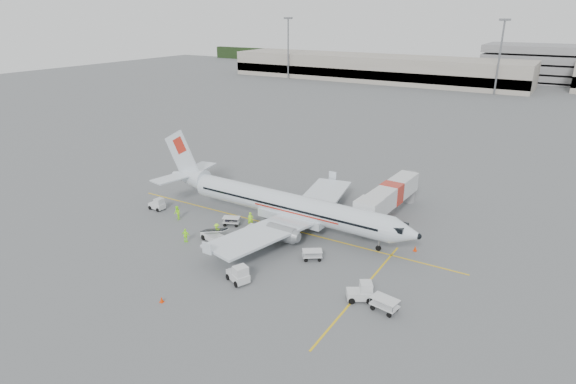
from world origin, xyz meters
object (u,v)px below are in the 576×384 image
Objects in this scene: jet_bridge at (391,200)px; tug_mid at (238,273)px; tug_aft at (157,204)px; aircraft at (288,189)px; belt_loader at (215,231)px; tug_fore at (360,291)px.

tug_mid is (-6.96, -22.50, -1.24)m from jet_bridge.
jet_bridge is at bearing 28.00° from tug_aft.
aircraft is 13.98m from tug_mid.
belt_loader is at bearing -127.02° from jet_bridge.
aircraft is at bearing 69.67° from belt_loader.
jet_bridge is 3.46× the size of belt_loader.
jet_bridge reaches higher than belt_loader.
jet_bridge is 23.58m from tug_mid.
aircraft reaches higher than tug_mid.
aircraft is at bearing 124.70° from tug_mid.
aircraft is at bearing 14.94° from tug_aft.
tug_aft is at bearing 138.11° from tug_fore.
tug_mid is 21.74m from tug_aft.
belt_loader is at bearing -120.90° from aircraft.
jet_bridge is at bearing 46.04° from aircraft.
tug_mid is at bearing 164.29° from tug_fore.
tug_fore is (4.22, -19.42, -1.27)m from jet_bridge.
belt_loader is 12.96m from tug_aft.
aircraft is at bearing 112.26° from tug_fore.
jet_bridge is 8.05× the size of tug_aft.
belt_loader is 18.66m from tug_fore.
tug_aft is (-12.50, 3.40, -0.50)m from belt_loader.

